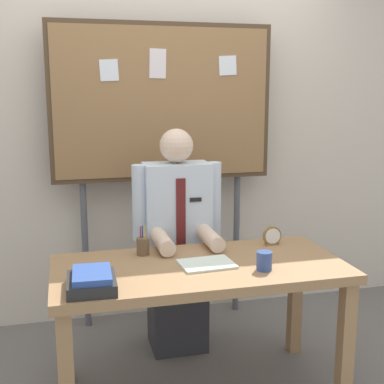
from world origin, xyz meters
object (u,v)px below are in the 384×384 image
(person, at_px, (177,250))
(coffee_mug, at_px, (264,261))
(open_notebook, at_px, (207,264))
(bulletin_board, at_px, (163,107))
(pen_holder, at_px, (143,246))
(book_stack, at_px, (92,281))
(desk, at_px, (200,282))
(desk_clock, at_px, (272,236))

(person, relative_size, coffee_mug, 14.61)
(open_notebook, distance_m, coffee_mug, 0.30)
(person, xyz_separation_m, bulletin_board, (0.00, 0.41, 0.86))
(coffee_mug, bearing_deg, bulletin_board, 104.66)
(person, height_order, pen_holder, person)
(book_stack, bearing_deg, desk, 20.31)
(desk_clock, bearing_deg, book_stack, -157.74)
(bulletin_board, height_order, book_stack, bulletin_board)
(bulletin_board, distance_m, pen_holder, 1.05)
(book_stack, relative_size, desk_clock, 2.43)
(desk, height_order, coffee_mug, coffee_mug)
(coffee_mug, bearing_deg, book_stack, -176.92)
(desk, height_order, pen_holder, pen_holder)
(person, height_order, desk_clock, person)
(desk, height_order, book_stack, book_stack)
(bulletin_board, distance_m, open_notebook, 1.23)
(open_notebook, relative_size, coffee_mug, 2.86)
(desk, bearing_deg, bulletin_board, 90.00)
(bulletin_board, height_order, coffee_mug, bulletin_board)
(desk, xyz_separation_m, desk_clock, (0.50, 0.22, 0.15))
(coffee_mug, xyz_separation_m, pen_holder, (-0.55, 0.39, 0.00))
(person, xyz_separation_m, book_stack, (-0.56, -0.74, 0.13))
(book_stack, distance_m, desk_clock, 1.14)
(book_stack, distance_m, coffee_mug, 0.85)
(desk, xyz_separation_m, book_stack, (-0.56, -0.21, 0.14))
(book_stack, bearing_deg, open_notebook, 17.57)
(open_notebook, bearing_deg, person, 93.28)
(pen_holder, bearing_deg, bulletin_board, 70.09)
(bulletin_board, xyz_separation_m, open_notebook, (0.03, -0.97, -0.76))
(desk_clock, relative_size, coffee_mug, 1.15)
(bulletin_board, bearing_deg, desk_clock, -55.54)
(desk_clock, distance_m, pen_holder, 0.76)
(open_notebook, relative_size, pen_holder, 1.71)
(open_notebook, distance_m, desk_clock, 0.53)
(desk, relative_size, desk_clock, 13.67)
(open_notebook, height_order, coffee_mug, coffee_mug)
(desk_clock, bearing_deg, bulletin_board, 124.46)
(person, distance_m, desk_clock, 0.60)
(book_stack, relative_size, pen_holder, 1.67)
(desk_clock, height_order, coffee_mug, desk_clock)
(book_stack, height_order, coffee_mug, coffee_mug)
(open_notebook, xyz_separation_m, coffee_mug, (0.26, -0.14, 0.04))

